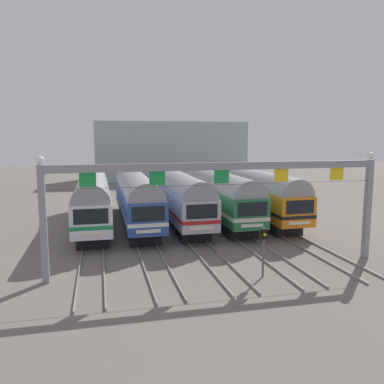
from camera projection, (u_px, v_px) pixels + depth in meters
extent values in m
plane|color=slate|center=(177.00, 222.00, 37.08)|extent=(160.00, 160.00, 0.00)
cube|color=gray|center=(89.00, 197.00, 51.54)|extent=(0.07, 70.00, 0.15)
cube|color=gray|center=(101.00, 197.00, 51.86)|extent=(0.07, 70.00, 0.15)
cube|color=gray|center=(119.00, 196.00, 52.41)|extent=(0.07, 70.00, 0.15)
cube|color=gray|center=(130.00, 196.00, 52.74)|extent=(0.07, 70.00, 0.15)
cube|color=gray|center=(148.00, 195.00, 53.28)|extent=(0.07, 70.00, 0.15)
cube|color=gray|center=(158.00, 195.00, 53.61)|extent=(0.07, 70.00, 0.15)
cube|color=gray|center=(176.00, 194.00, 54.15)|extent=(0.07, 70.00, 0.15)
cube|color=gray|center=(186.00, 194.00, 54.48)|extent=(0.07, 70.00, 0.15)
cube|color=gray|center=(202.00, 193.00, 55.02)|extent=(0.07, 70.00, 0.15)
cube|color=gray|center=(212.00, 193.00, 55.35)|extent=(0.07, 70.00, 0.15)
cube|color=white|center=(93.00, 202.00, 35.02)|extent=(2.85, 18.00, 2.35)
cube|color=#198C4C|center=(93.00, 206.00, 35.07)|extent=(2.88, 18.02, 0.28)
cylinder|color=gray|center=(92.00, 189.00, 34.85)|extent=(2.74, 17.64, 2.74)
cube|color=black|center=(91.00, 217.00, 26.26)|extent=(2.28, 0.06, 1.03)
cube|color=silver|center=(92.00, 234.00, 26.43)|extent=(1.71, 0.05, 0.24)
cube|color=black|center=(93.00, 238.00, 29.19)|extent=(2.28, 2.60, 1.05)
cube|color=black|center=(94.00, 208.00, 41.33)|extent=(2.28, 2.60, 1.05)
cube|color=#4C4C51|center=(92.00, 167.00, 39.49)|extent=(1.10, 1.10, 0.20)
cube|color=#284C9E|center=(136.00, 200.00, 35.89)|extent=(2.85, 18.00, 2.35)
cube|color=white|center=(136.00, 204.00, 35.94)|extent=(2.88, 18.02, 0.28)
cylinder|color=gray|center=(136.00, 187.00, 35.73)|extent=(2.74, 17.64, 2.74)
cube|color=black|center=(148.00, 214.00, 27.13)|extent=(2.28, 0.06, 1.03)
cube|color=silver|center=(149.00, 231.00, 27.31)|extent=(1.71, 0.05, 0.24)
cube|color=black|center=(144.00, 235.00, 30.06)|extent=(2.28, 2.60, 1.05)
cube|color=black|center=(131.00, 207.00, 42.20)|extent=(2.28, 2.60, 1.05)
cube|color=#4C4C51|center=(131.00, 166.00, 40.36)|extent=(1.10, 1.10, 0.20)
cube|color=#B2B5BA|center=(177.00, 199.00, 36.76)|extent=(2.85, 18.00, 2.35)
cube|color=#B21E1E|center=(177.00, 202.00, 36.81)|extent=(2.88, 18.02, 0.28)
cylinder|color=gray|center=(177.00, 186.00, 36.60)|extent=(2.74, 17.64, 2.74)
cube|color=black|center=(202.00, 212.00, 28.01)|extent=(2.28, 0.06, 1.03)
cube|color=silver|center=(202.00, 228.00, 28.18)|extent=(1.71, 0.05, 0.24)
cube|color=black|center=(193.00, 232.00, 30.93)|extent=(2.28, 2.60, 1.05)
cube|color=black|center=(166.00, 205.00, 43.07)|extent=(2.28, 2.60, 1.05)
cube|color=#236B42|center=(217.00, 197.00, 37.64)|extent=(2.85, 18.00, 2.35)
cube|color=silver|center=(217.00, 201.00, 37.68)|extent=(2.88, 18.02, 0.28)
cylinder|color=gray|center=(217.00, 185.00, 37.47)|extent=(2.74, 17.64, 2.74)
cube|color=black|center=(253.00, 209.00, 28.88)|extent=(2.28, 0.06, 1.03)
cube|color=silver|center=(252.00, 226.00, 29.05)|extent=(1.71, 0.05, 0.24)
cube|color=black|center=(239.00, 230.00, 31.80)|extent=(2.28, 2.60, 1.05)
cube|color=black|center=(200.00, 204.00, 43.94)|extent=(2.28, 2.60, 1.05)
cube|color=#4C4C51|center=(203.00, 165.00, 42.11)|extent=(1.10, 1.10, 0.20)
cube|color=orange|center=(254.00, 196.00, 38.51)|extent=(2.85, 18.00, 2.35)
cube|color=black|center=(254.00, 199.00, 38.56)|extent=(2.88, 18.02, 0.28)
cylinder|color=gray|center=(255.00, 184.00, 38.34)|extent=(2.74, 17.64, 2.74)
cube|color=black|center=(300.00, 207.00, 29.75)|extent=(2.28, 0.06, 1.03)
cube|color=silver|center=(299.00, 223.00, 29.92)|extent=(1.71, 0.05, 0.24)
cube|color=black|center=(283.00, 227.00, 32.68)|extent=(2.28, 2.60, 1.05)
cube|color=black|center=(233.00, 203.00, 44.82)|extent=(2.28, 2.60, 1.05)
cube|color=#4C4C51|center=(237.00, 164.00, 42.98)|extent=(1.10, 1.10, 0.20)
cube|color=gray|center=(43.00, 225.00, 21.32)|extent=(0.36, 0.36, 6.50)
cube|color=gray|center=(367.00, 209.00, 25.90)|extent=(0.36, 0.36, 6.50)
cube|color=gray|center=(222.00, 166.00, 23.19)|extent=(20.10, 0.32, 0.44)
cube|color=#198C3F|center=(88.00, 180.00, 21.53)|extent=(0.90, 0.08, 0.80)
cube|color=#198C3F|center=(157.00, 178.00, 22.41)|extent=(0.90, 0.08, 0.80)
cube|color=#198C3F|center=(222.00, 177.00, 23.28)|extent=(0.90, 0.08, 0.80)
cube|color=yellow|center=(281.00, 175.00, 24.15)|extent=(0.90, 0.08, 0.80)
cube|color=yellow|center=(337.00, 174.00, 25.02)|extent=(0.90, 0.08, 0.80)
sphere|color=white|center=(40.00, 160.00, 20.83)|extent=(0.44, 0.44, 0.44)
sphere|color=white|center=(371.00, 156.00, 25.41)|extent=(0.44, 0.44, 0.44)
cylinder|color=#3F382D|center=(221.00, 185.00, 23.35)|extent=(20.10, 0.03, 0.03)
cylinder|color=#59595E|center=(263.00, 253.00, 22.43)|extent=(0.12, 0.12, 2.87)
cube|color=black|center=(264.00, 234.00, 22.27)|extent=(0.28, 0.24, 0.60)
sphere|color=orange|center=(265.00, 235.00, 22.14)|extent=(0.18, 0.18, 0.18)
cube|color=#9EB2B7|center=(170.00, 151.00, 74.22)|extent=(27.36, 10.00, 10.56)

